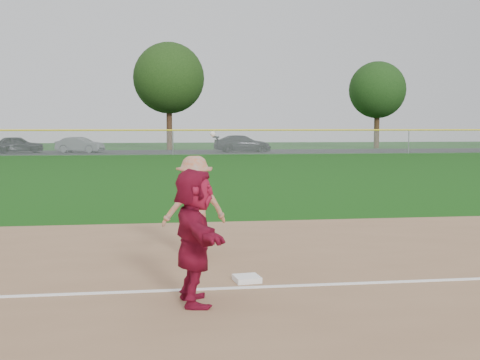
{
  "coord_description": "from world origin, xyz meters",
  "views": [
    {
      "loc": [
        -1.46,
        -8.76,
        2.21
      ],
      "look_at": [
        0.0,
        1.5,
        1.3
      ],
      "focal_mm": 45.0,
      "sensor_mm": 36.0,
      "label": 1
    }
  ],
  "objects": [
    {
      "name": "ground",
      "position": [
        0.0,
        0.0,
        0.0
      ],
      "size": [
        160.0,
        160.0,
        0.0
      ],
      "primitive_type": "plane",
      "color": "#12450D",
      "rests_on": "ground"
    },
    {
      "name": "foul_line",
      "position": [
        0.0,
        -0.8,
        0.03
      ],
      "size": [
        60.0,
        0.1,
        0.01
      ],
      "primitive_type": "cube",
      "color": "white",
      "rests_on": "infield_dirt"
    },
    {
      "name": "parking_asphalt",
      "position": [
        0.0,
        46.0,
        0.01
      ],
      "size": [
        120.0,
        10.0,
        0.01
      ],
      "primitive_type": "cube",
      "color": "black",
      "rests_on": "ground"
    },
    {
      "name": "first_base",
      "position": [
        -0.18,
        -0.46,
        0.06
      ],
      "size": [
        0.39,
        0.39,
        0.08
      ],
      "primitive_type": "cube",
      "rotation": [
        0.0,
        0.0,
        0.13
      ],
      "color": "white",
      "rests_on": "infield_dirt"
    },
    {
      "name": "base_runner",
      "position": [
        -0.99,
        -1.43,
        0.86
      ],
      "size": [
        0.63,
        1.6,
        1.69
      ],
      "primitive_type": "imported",
      "rotation": [
        0.0,
        0.0,
        1.65
      ],
      "color": "maroon",
      "rests_on": "infield_dirt"
    },
    {
      "name": "car_left",
      "position": [
        -13.21,
        45.5,
        0.74
      ],
      "size": [
        4.52,
        2.41,
        1.46
      ],
      "primitive_type": "imported",
      "rotation": [
        0.0,
        0.0,
        1.74
      ],
      "color": "black",
      "rests_on": "parking_asphalt"
    },
    {
      "name": "car_mid",
      "position": [
        -7.97,
        45.54,
        0.69
      ],
      "size": [
        4.4,
        2.77,
        1.37
      ],
      "primitive_type": "imported",
      "rotation": [
        0.0,
        0.0,
        1.23
      ],
      "color": "slate",
      "rests_on": "parking_asphalt"
    },
    {
      "name": "car_right",
      "position": [
        6.35,
        44.83,
        0.76
      ],
      "size": [
        5.29,
        2.37,
        1.51
      ],
      "primitive_type": "imported",
      "rotation": [
        0.0,
        0.0,
        1.62
      ],
      "color": "black",
      "rests_on": "parking_asphalt"
    },
    {
      "name": "first_base_play",
      "position": [
        -0.8,
        1.3,
        0.88
      ],
      "size": [
        1.22,
        1.07,
        2.13
      ],
      "color": "#969799",
      "rests_on": "infield_dirt"
    },
    {
      "name": "outfield_fence",
      "position": [
        0.0,
        40.0,
        1.96
      ],
      "size": [
        110.0,
        0.12,
        110.0
      ],
      "color": "#999EA0",
      "rests_on": "ground"
    },
    {
      "name": "tree_2",
      "position": [
        0.0,
        51.5,
        7.06
      ],
      "size": [
        7.0,
        7.0,
        10.58
      ],
      "color": "#372214",
      "rests_on": "ground"
    },
    {
      "name": "tree_3",
      "position": [
        22.0,
        52.8,
        6.16
      ],
      "size": [
        6.0,
        6.0,
        9.19
      ],
      "color": "#342413",
      "rests_on": "ground"
    }
  ]
}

